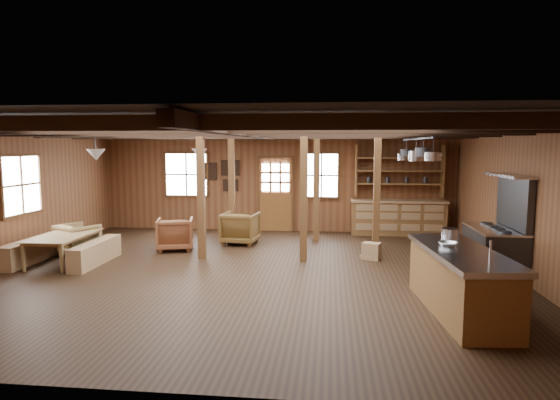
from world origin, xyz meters
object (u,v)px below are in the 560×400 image
(commercial_range, at_px, (497,243))
(dining_table, at_px, (66,249))
(kitchen_island, at_px, (460,281))
(armchair_a, at_px, (175,234))
(armchair_b, at_px, (240,228))
(armchair_c, at_px, (78,239))

(commercial_range, distance_m, dining_table, 8.56)
(kitchen_island, xyz_separation_m, commercial_range, (1.22, 2.11, 0.14))
(kitchen_island, bearing_deg, armchair_a, 141.12)
(dining_table, distance_m, armchair_b, 3.97)
(dining_table, bearing_deg, armchair_b, -55.76)
(armchair_b, bearing_deg, dining_table, 40.88)
(dining_table, xyz_separation_m, armchair_b, (3.24, 2.29, 0.10))
(commercial_range, xyz_separation_m, armchair_b, (-5.31, 2.34, -0.23))
(commercial_range, relative_size, armchair_c, 2.48)
(kitchen_island, bearing_deg, commercial_range, 54.52)
(commercial_range, height_order, dining_table, commercial_range)
(kitchen_island, distance_m, commercial_range, 2.44)
(armchair_c, bearing_deg, armchair_b, -127.81)
(kitchen_island, relative_size, armchair_c, 3.34)
(armchair_a, height_order, armchair_c, armchair_a)
(kitchen_island, relative_size, armchair_a, 3.11)
(armchair_a, relative_size, armchair_c, 1.08)
(commercial_range, height_order, armchair_b, commercial_range)
(dining_table, bearing_deg, armchair_a, -53.02)
(commercial_range, bearing_deg, armchair_c, 174.68)
(armchair_a, relative_size, armchair_b, 0.95)
(kitchen_island, distance_m, dining_table, 7.65)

